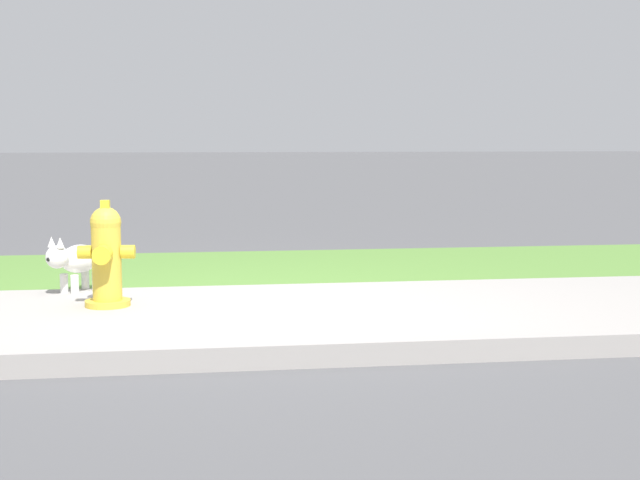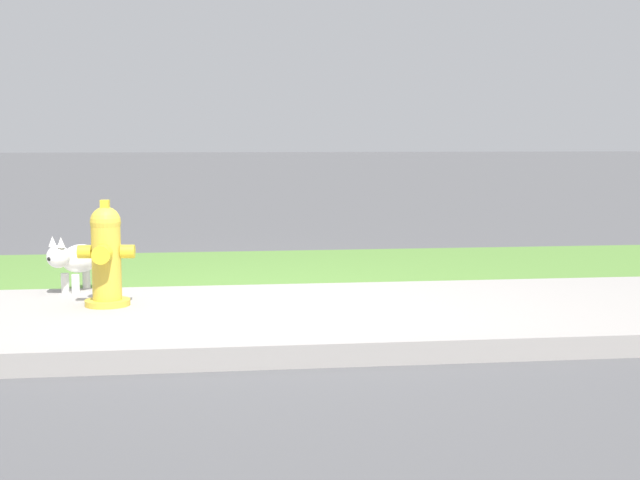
{
  "view_description": "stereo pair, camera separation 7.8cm",
  "coord_description": "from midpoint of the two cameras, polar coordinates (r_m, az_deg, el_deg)",
  "views": [
    {
      "loc": [
        -0.36,
        -5.54,
        1.13
      ],
      "look_at": [
        0.52,
        0.69,
        0.4
      ],
      "focal_mm": 50.0,
      "sensor_mm": 36.0,
      "label": 1
    },
    {
      "loc": [
        -0.28,
        -5.55,
        1.13
      ],
      "look_at": [
        0.52,
        0.69,
        0.4
      ],
      "focal_mm": 50.0,
      "sensor_mm": 36.0,
      "label": 2
    }
  ],
  "objects": [
    {
      "name": "fire_hydrant_near_corner",
      "position": [
        6.07,
        -13.87,
        -1.04
      ],
      "size": [
        0.38,
        0.35,
        0.72
      ],
      "rotation": [
        0.0,
        0.0,
        3.06
      ],
      "color": "gold",
      "rests_on": "ground"
    },
    {
      "name": "sidewalk_pavement",
      "position": [
        5.67,
        -4.62,
        -4.86
      ],
      "size": [
        18.0,
        2.32,
        0.01
      ],
      "primitive_type": "cube",
      "color": "#9E9993",
      "rests_on": "ground"
    },
    {
      "name": "ground_plane",
      "position": [
        5.67,
        -4.62,
        -4.91
      ],
      "size": [
        120.0,
        120.0,
        0.0
      ],
      "primitive_type": "plane",
      "color": "#515154"
    },
    {
      "name": "grass_verge",
      "position": [
        7.82,
        -5.57,
        -1.69
      ],
      "size": [
        18.0,
        2.05,
        0.01
      ],
      "primitive_type": "cube",
      "color": "#568438",
      "rests_on": "ground"
    },
    {
      "name": "small_white_dog",
      "position": [
        6.67,
        -15.77,
        -1.26
      ],
      "size": [
        0.39,
        0.42,
        0.43
      ],
      "rotation": [
        0.0,
        0.0,
        4.0
      ],
      "color": "white",
      "rests_on": "ground"
    },
    {
      "name": "street_curb",
      "position": [
        4.45,
        -3.67,
        -7.31
      ],
      "size": [
        18.0,
        0.16,
        0.12
      ],
      "primitive_type": "cube",
      "color": "#9E9993",
      "rests_on": "ground"
    }
  ]
}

